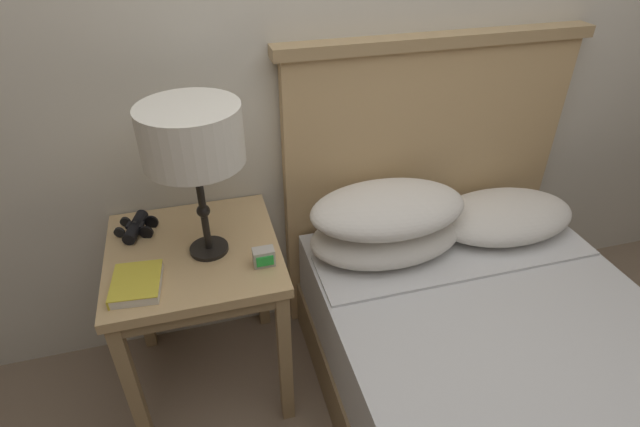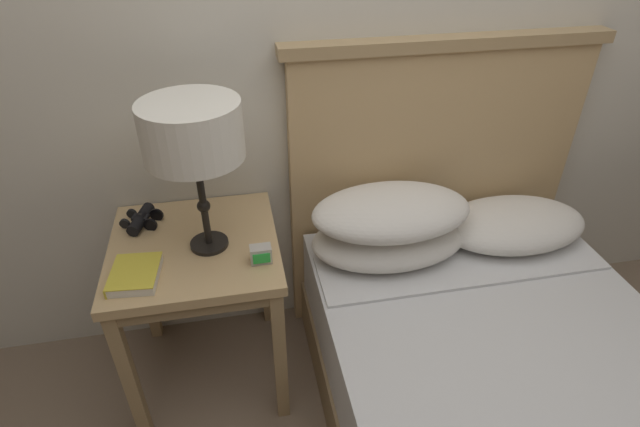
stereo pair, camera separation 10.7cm
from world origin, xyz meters
name	(u,v)px [view 2 (the right image)]	position (x,y,z in m)	size (l,w,h in m)	color
wall_back	(359,23)	(0.00, 0.98, 1.30)	(8.00, 0.06, 2.60)	beige
nightstand	(197,263)	(-0.65, 0.65, 0.58)	(0.58, 0.58, 0.67)	tan
bed	(512,404)	(0.32, 0.07, 0.31)	(1.25, 1.95, 1.26)	olive
table_lamp	(192,134)	(-0.60, 0.63, 1.09)	(0.31, 0.31, 0.52)	black
book_on_nightstand	(134,274)	(-0.83, 0.50, 0.68)	(0.16, 0.19, 0.03)	silver
binoculars_pair	(141,219)	(-0.84, 0.81, 0.69)	(0.15, 0.16, 0.05)	black
alarm_clock	(261,254)	(-0.43, 0.51, 0.70)	(0.07, 0.05, 0.06)	#B7B2A8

